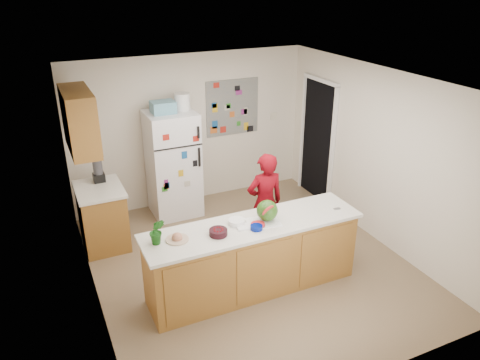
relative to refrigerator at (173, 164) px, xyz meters
name	(u,v)px	position (x,y,z in m)	size (l,w,h in m)	color
floor	(250,264)	(0.45, -1.88, -0.86)	(4.00, 4.50, 0.02)	brown
wall_back	(191,130)	(0.45, 0.38, 0.40)	(4.00, 0.02, 2.50)	beige
wall_left	(86,211)	(-1.56, -1.88, 0.40)	(0.02, 4.50, 2.50)	beige
wall_right	(377,156)	(2.46, -1.88, 0.40)	(0.02, 4.50, 2.50)	beige
ceiling	(251,80)	(0.45, -1.88, 1.66)	(4.00, 4.50, 0.02)	white
doorway	(318,141)	(2.44, -0.43, 0.17)	(0.03, 0.85, 2.04)	black
peninsula_base	(253,258)	(0.25, -2.38, -0.41)	(2.60, 0.62, 0.88)	brown
peninsula_top	(253,225)	(0.25, -2.38, 0.05)	(2.68, 0.70, 0.04)	silver
side_counter_base	(103,218)	(-1.24, -0.53, -0.42)	(0.60, 0.80, 0.86)	brown
side_counter_top	(99,189)	(-1.24, -0.53, 0.03)	(0.64, 0.84, 0.04)	silver
upper_cabinets	(79,121)	(-1.37, -0.58, 1.05)	(0.35, 1.00, 0.80)	brown
refrigerator	(173,164)	(0.00, 0.00, 0.00)	(0.75, 0.70, 1.70)	silver
fridge_top_bin	(163,107)	(-0.10, 0.00, 0.94)	(0.35, 0.28, 0.18)	#5999B2
photo_collage	(232,107)	(1.20, 0.36, 0.70)	(0.95, 0.01, 0.95)	slate
person	(265,203)	(0.81, -1.61, -0.12)	(0.53, 0.35, 1.46)	#66040D
blender_appliance	(98,169)	(-1.19, -0.31, 0.24)	(0.13, 0.13, 0.38)	black
cutting_board	(263,222)	(0.37, -2.40, 0.08)	(0.39, 0.29, 0.01)	silver
watermelon	(267,210)	(0.43, -2.38, 0.21)	(0.25, 0.25, 0.25)	#1C590E
watermelon_slice	(258,224)	(0.27, -2.45, 0.09)	(0.17, 0.17, 0.02)	#DD2750
cherry_bowl	(218,232)	(-0.22, -2.44, 0.11)	(0.21, 0.21, 0.07)	black
white_bowl	(237,222)	(0.07, -2.30, 0.10)	(0.20, 0.20, 0.06)	silver
cobalt_bowl	(256,228)	(0.22, -2.51, 0.10)	(0.14, 0.14, 0.05)	#021169
plate	(177,239)	(-0.68, -2.35, 0.08)	(0.26, 0.26, 0.02)	tan
paper_towel	(244,227)	(0.11, -2.41, 0.08)	(0.16, 0.15, 0.02)	silver
keys	(337,209)	(1.37, -2.48, 0.08)	(0.08, 0.04, 0.01)	gray
potted_plant	(157,231)	(-0.90, -2.33, 0.23)	(0.17, 0.14, 0.31)	#123E0D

